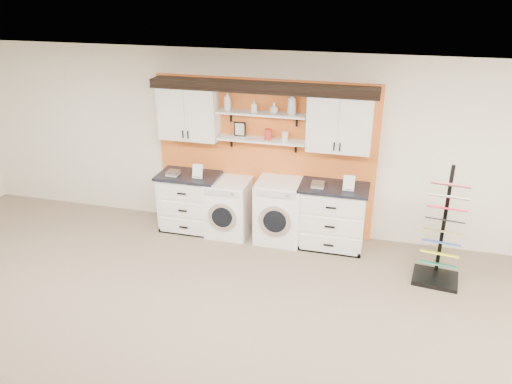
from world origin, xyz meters
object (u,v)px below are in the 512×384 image
(base_cabinet_right, at_px, (332,216))
(base_cabinet_left, at_px, (190,201))
(washer, at_px, (229,207))
(dryer, at_px, (280,211))
(sample_rack, at_px, (440,246))

(base_cabinet_right, bearing_deg, base_cabinet_left, 180.00)
(washer, relative_size, dryer, 0.92)
(washer, bearing_deg, base_cabinet_left, 179.70)
(base_cabinet_left, xyz_separation_m, sample_rack, (3.74, -0.58, 0.05))
(sample_rack, bearing_deg, base_cabinet_right, 165.49)
(base_cabinet_left, height_order, base_cabinet_right, base_cabinet_right)
(dryer, bearing_deg, base_cabinet_left, 179.87)
(sample_rack, bearing_deg, dryer, 172.65)
(washer, bearing_deg, sample_rack, -10.50)
(base_cabinet_left, xyz_separation_m, base_cabinet_right, (2.26, -0.00, 0.02))
(base_cabinet_right, relative_size, sample_rack, 0.63)
(dryer, bearing_deg, sample_rack, -14.11)
(base_cabinet_right, height_order, washer, base_cabinet_right)
(sample_rack, bearing_deg, base_cabinet_left, 178.00)
(washer, bearing_deg, base_cabinet_right, 0.12)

